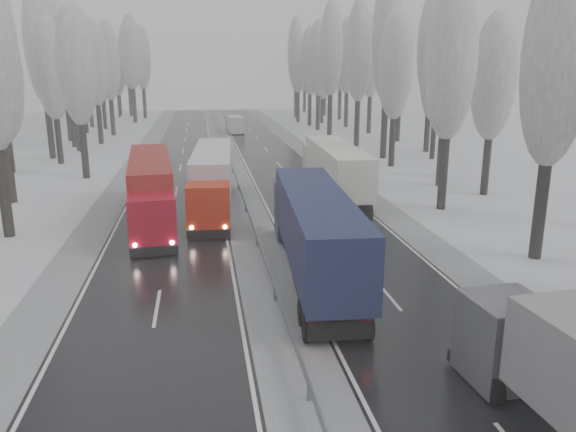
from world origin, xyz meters
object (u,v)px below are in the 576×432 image
object	(u,v)px
truck_blue_box	(313,226)
truck_cream_box	(334,167)
truck_red_red	(151,186)
truck_red_white	(212,176)
box_truck_distant	(235,124)

from	to	relation	value
truck_blue_box	truck_cream_box	distance (m)	17.50
truck_blue_box	truck_red_red	size ratio (longest dim) A/B	1.05
truck_red_white	truck_red_red	bearing A→B (deg)	-142.33
truck_blue_box	truck_red_white	bearing A→B (deg)	110.79
truck_red_white	box_truck_distant	bearing A→B (deg)	88.07
box_truck_distant	truck_red_red	bearing A→B (deg)	-102.72
truck_blue_box	truck_cream_box	xyz separation A→B (m)	(5.05, 16.75, -0.05)
box_truck_distant	truck_red_red	distance (m)	53.62
truck_red_white	truck_blue_box	bearing A→B (deg)	-69.06
truck_cream_box	truck_red_white	xyz separation A→B (m)	(-9.64, -2.06, -0.05)
box_truck_distant	truck_red_red	size ratio (longest dim) A/B	0.43
truck_cream_box	truck_red_white	bearing A→B (deg)	-165.79
truck_red_red	box_truck_distant	bearing A→B (deg)	75.54
box_truck_distant	truck_red_white	world-z (taller)	truck_red_white
truck_cream_box	box_truck_distant	xyz separation A→B (m)	(-4.80, 47.93, -1.20)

